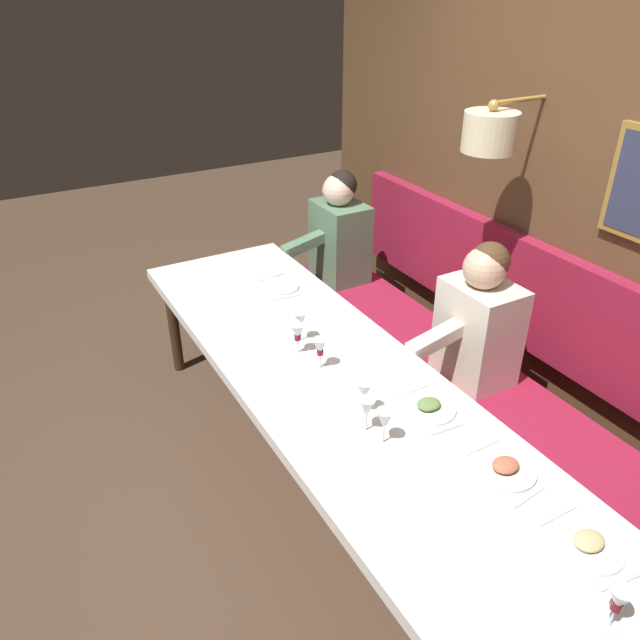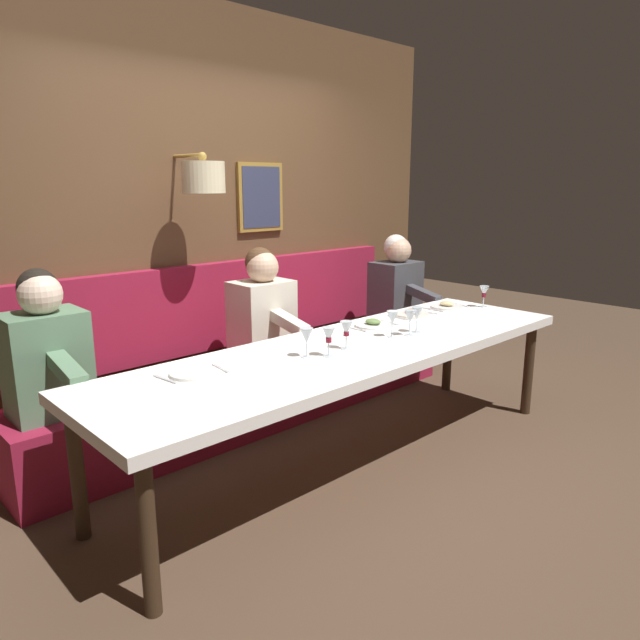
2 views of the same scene
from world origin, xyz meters
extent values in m
plane|color=#4C3828|center=(0.00, 0.00, 0.00)|extent=(12.00, 12.00, 0.00)
cube|color=white|center=(0.00, 0.00, 0.71)|extent=(0.90, 3.20, 0.06)
cylinder|color=#352416|center=(-0.35, -1.50, 0.34)|extent=(0.07, 0.07, 0.68)
cylinder|color=#352416|center=(-0.35, 1.50, 0.34)|extent=(0.07, 0.07, 0.68)
cylinder|color=#352416|center=(0.35, -1.50, 0.34)|extent=(0.07, 0.07, 0.68)
cylinder|color=#352416|center=(0.35, 1.50, 0.34)|extent=(0.07, 0.07, 0.68)
cube|color=maroon|center=(0.89, 0.00, 0.23)|extent=(0.52, 3.40, 0.45)
cube|color=brown|center=(1.48, 0.00, 1.45)|extent=(0.10, 4.60, 2.90)
cube|color=maroon|center=(1.39, 0.00, 0.77)|extent=(0.10, 3.40, 0.64)
cube|color=olive|center=(1.42, -0.43, 1.56)|extent=(0.04, 0.42, 0.52)
cube|color=#2D334C|center=(1.40, -0.43, 1.56)|extent=(0.01, 0.36, 0.46)
cylinder|color=#A37F38|center=(1.25, 0.28, 1.84)|extent=(0.35, 0.02, 0.02)
cylinder|color=beige|center=(1.08, 0.28, 1.70)|extent=(0.28, 0.28, 0.20)
sphere|color=#A37F38|center=(1.08, 0.28, 1.83)|extent=(0.06, 0.06, 0.06)
cube|color=#3D3D42|center=(0.89, -1.47, 0.73)|extent=(0.30, 0.40, 0.56)
sphere|color=#D1A889|center=(0.87, -1.47, 1.11)|extent=(0.22, 0.22, 0.22)
sphere|color=silver|center=(0.90, -1.47, 1.14)|extent=(0.20, 0.20, 0.20)
cube|color=#3D3D42|center=(0.60, -1.47, 0.77)|extent=(0.33, 0.09, 0.14)
cube|color=beige|center=(0.89, -0.02, 0.73)|extent=(0.30, 0.40, 0.56)
sphere|color=#D1A889|center=(0.87, -0.02, 1.11)|extent=(0.22, 0.22, 0.22)
sphere|color=#4C331E|center=(0.90, -0.02, 1.14)|extent=(0.20, 0.20, 0.20)
cube|color=beige|center=(0.60, -0.02, 0.77)|extent=(0.33, 0.09, 0.14)
cube|color=#567A5B|center=(0.89, 1.42, 0.73)|extent=(0.30, 0.40, 0.56)
sphere|color=beige|center=(0.87, 1.42, 1.11)|extent=(0.22, 0.22, 0.22)
sphere|color=black|center=(0.90, 1.42, 1.14)|extent=(0.20, 0.20, 0.20)
cube|color=#567A5B|center=(0.60, 1.42, 0.77)|extent=(0.33, 0.09, 0.14)
cylinder|color=silver|center=(0.25, -0.88, 0.75)|extent=(0.24, 0.24, 0.01)
ellipsoid|color=#B76647|center=(0.25, -0.88, 0.77)|extent=(0.11, 0.09, 0.04)
cube|color=silver|center=(0.23, -1.03, 0.74)|extent=(0.17, 0.03, 0.01)
cube|color=silver|center=(0.27, -0.74, 0.74)|extent=(0.18, 0.02, 0.01)
cylinder|color=white|center=(0.18, 0.95, 0.75)|extent=(0.24, 0.24, 0.01)
cube|color=silver|center=(0.16, 0.81, 0.74)|extent=(0.17, 0.03, 0.01)
cube|color=silver|center=(0.20, 1.10, 0.74)|extent=(0.18, 0.04, 0.01)
cylinder|color=white|center=(0.23, -0.43, 0.75)|extent=(0.24, 0.24, 0.01)
ellipsoid|color=#668447|center=(0.23, -0.43, 0.77)|extent=(0.11, 0.09, 0.04)
cube|color=silver|center=(0.21, -0.58, 0.74)|extent=(0.17, 0.03, 0.01)
cube|color=silver|center=(0.25, -0.29, 0.74)|extent=(0.18, 0.02, 0.01)
cylinder|color=white|center=(0.23, -1.28, 0.75)|extent=(0.24, 0.24, 0.01)
ellipsoid|color=#D1BC84|center=(0.23, -1.28, 0.77)|extent=(0.11, 0.09, 0.04)
cube|color=silver|center=(0.21, -1.43, 0.74)|extent=(0.17, 0.04, 0.01)
cube|color=silver|center=(0.25, -1.14, 0.74)|extent=(0.18, 0.02, 0.01)
cylinder|color=silver|center=(-0.03, -0.31, 0.74)|extent=(0.06, 0.06, 0.00)
cylinder|color=silver|center=(-0.03, -0.31, 0.78)|extent=(0.01, 0.01, 0.07)
cone|color=silver|center=(-0.03, -0.31, 0.86)|extent=(0.07, 0.07, 0.08)
cylinder|color=silver|center=(-0.03, 0.08, 0.74)|extent=(0.06, 0.06, 0.00)
cylinder|color=silver|center=(-0.03, 0.08, 0.78)|extent=(0.01, 0.01, 0.07)
cone|color=silver|center=(-0.03, 0.08, 0.86)|extent=(0.07, 0.07, 0.08)
cylinder|color=maroon|center=(-0.03, 0.08, 0.83)|extent=(0.03, 0.03, 0.02)
cylinder|color=silver|center=(0.06, -1.51, 0.74)|extent=(0.06, 0.06, 0.00)
cylinder|color=silver|center=(0.06, -1.51, 0.78)|extent=(0.01, 0.01, 0.07)
cone|color=silver|center=(0.06, -1.51, 0.86)|extent=(0.07, 0.07, 0.08)
cylinder|color=maroon|center=(0.06, -1.51, 0.83)|extent=(0.03, 0.03, 0.03)
cylinder|color=silver|center=(-0.06, 0.25, 0.74)|extent=(0.06, 0.06, 0.00)
cylinder|color=silver|center=(-0.06, 0.25, 0.78)|extent=(0.01, 0.01, 0.07)
cone|color=silver|center=(-0.06, 0.25, 0.86)|extent=(0.07, 0.07, 0.08)
cylinder|color=maroon|center=(-0.06, 0.25, 0.83)|extent=(0.03, 0.03, 0.03)
cylinder|color=silver|center=(0.01, 0.35, 0.74)|extent=(0.06, 0.06, 0.00)
cylinder|color=silver|center=(0.01, 0.35, 0.78)|extent=(0.01, 0.01, 0.07)
cone|color=silver|center=(0.01, 0.35, 0.86)|extent=(0.07, 0.07, 0.08)
cylinder|color=silver|center=(-0.07, -0.51, 0.74)|extent=(0.06, 0.06, 0.00)
cylinder|color=silver|center=(-0.07, -0.51, 0.78)|extent=(0.01, 0.01, 0.07)
cone|color=silver|center=(-0.07, -0.51, 0.86)|extent=(0.07, 0.07, 0.08)
cylinder|color=silver|center=(-0.09, -0.42, 0.74)|extent=(0.06, 0.06, 0.00)
cylinder|color=silver|center=(-0.09, -0.42, 0.78)|extent=(0.01, 0.01, 0.07)
cone|color=silver|center=(-0.09, -0.42, 0.86)|extent=(0.07, 0.07, 0.08)
camera|label=1|loc=(-1.23, -2.06, 2.42)|focal=34.46mm
camera|label=2|loc=(-2.24, 2.37, 1.67)|focal=32.52mm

